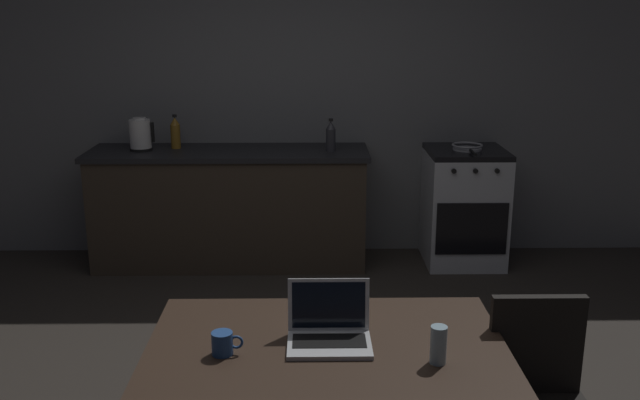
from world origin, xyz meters
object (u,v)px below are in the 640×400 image
object	(u,v)px
stove_oven	(464,206)
frying_pan	(467,147)
laptop	(329,331)
dining_table	(327,360)
bottle	(331,136)
chair	(541,394)
coffee_mug	(223,343)
bottle_b	(175,132)
drinking_glass	(438,345)
electric_kettle	(140,135)

from	to	relation	value
stove_oven	frying_pan	xyz separation A→B (m)	(-0.00, -0.03, 0.48)
laptop	frying_pan	size ratio (longest dim) A/B	0.78
dining_table	bottle	xyz separation A→B (m)	(0.10, 2.83, 0.37)
chair	coffee_mug	size ratio (longest dim) A/B	7.37
dining_table	bottle_b	bearing A→B (deg)	110.54
frying_pan	drinking_glass	size ratio (longest dim) A/B	2.86
frying_pan	bottle	bearing A→B (deg)	-178.87
laptop	bottle	bearing A→B (deg)	75.75
laptop	bottle	distance (m)	2.82
dining_table	bottle	distance (m)	2.85
dining_table	coffee_mug	distance (m)	0.41
bottle	frying_pan	world-z (taller)	bottle
chair	drinking_glass	size ratio (longest dim) A/B	6.10
dining_table	laptop	xyz separation A→B (m)	(0.01, 0.02, 0.11)
dining_table	drinking_glass	world-z (taller)	drinking_glass
stove_oven	dining_table	distance (m)	3.11
electric_kettle	drinking_glass	bearing A→B (deg)	-59.79
chair	bottle_b	size ratio (longest dim) A/B	3.31
electric_kettle	bottle_b	bearing A→B (deg)	17.57
drinking_glass	frying_pan	bearing A→B (deg)	75.90
laptop	bottle_b	world-z (taller)	bottle_b
bottle	coffee_mug	distance (m)	2.95
frying_pan	drinking_glass	world-z (taller)	frying_pan
chair	electric_kettle	size ratio (longest dim) A/B	3.45
electric_kettle	coffee_mug	world-z (taller)	electric_kettle
coffee_mug	bottle_b	size ratio (longest dim) A/B	0.45
chair	drinking_glass	distance (m)	0.56
chair	drinking_glass	xyz separation A→B (m)	(-0.45, -0.16, 0.30)
frying_pan	chair	bearing A→B (deg)	-96.12
electric_kettle	coffee_mug	bearing A→B (deg)	-71.74
bottle	dining_table	bearing A→B (deg)	-91.97
laptop	bottle_b	xyz separation A→B (m)	(-1.12, 2.94, 0.27)
chair	dining_table	bearing A→B (deg)	-176.71
stove_oven	bottle_b	world-z (taller)	bottle_b
stove_oven	laptop	world-z (taller)	laptop
chair	laptop	distance (m)	0.88
stove_oven	coffee_mug	xyz separation A→B (m)	(-1.55, -2.95, 0.32)
coffee_mug	drinking_glass	xyz separation A→B (m)	(0.79, -0.08, 0.03)
dining_table	coffee_mug	xyz separation A→B (m)	(-0.39, -0.07, 0.11)
chair	bottle	size ratio (longest dim) A/B	3.50
dining_table	laptop	size ratio (longest dim) A/B	4.32
stove_oven	electric_kettle	size ratio (longest dim) A/B	3.63
chair	drinking_glass	world-z (taller)	chair
stove_oven	bottle	xyz separation A→B (m)	(-1.06, -0.05, 0.58)
bottle_b	coffee_mug	bearing A→B (deg)	-76.62
coffee_mug	drinking_glass	bearing A→B (deg)	-5.60
bottle	coffee_mug	xyz separation A→B (m)	(-0.49, -2.90, -0.26)
dining_table	chair	distance (m)	0.87
coffee_mug	bottle_b	xyz separation A→B (m)	(-0.72, 3.03, 0.27)
laptop	bottle	xyz separation A→B (m)	(0.09, 2.81, 0.26)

